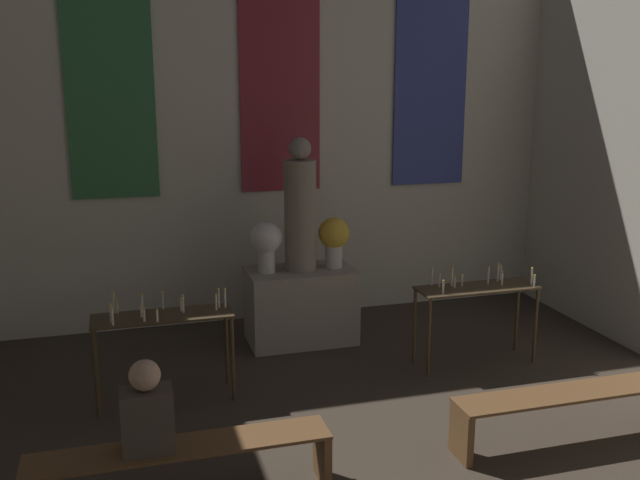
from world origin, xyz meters
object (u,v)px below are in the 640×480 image
object	(u,v)px
pew_back_left	(182,460)
flower_vase_left	(266,242)
statue	(300,210)
person_seated	(147,411)
altar	(301,305)
pew_back_right	(575,403)
candle_rack_right	(476,297)
flower_vase_right	(334,237)
candle_rack_left	(163,327)

from	to	relation	value
pew_back_left	flower_vase_left	bearing A→B (deg)	66.81
statue	flower_vase_left	distance (m)	0.52
person_seated	altar	bearing A→B (deg)	57.29
flower_vase_left	pew_back_right	xyz separation A→B (m)	(2.03, -2.89, -0.88)
statue	pew_back_right	size ratio (longest dim) A/B	0.70
flower_vase_left	candle_rack_right	bearing A→B (deg)	-29.20
statue	candle_rack_right	bearing A→B (deg)	-34.80
pew_back_right	candle_rack_right	bearing A→B (deg)	90.22
flower_vase_right	pew_back_right	distance (m)	3.26
flower_vase_right	flower_vase_left	bearing A→B (deg)	180.00
flower_vase_left	candle_rack_left	world-z (taller)	flower_vase_left
altar	statue	world-z (taller)	statue
statue	candle_rack_right	xyz separation A→B (m)	(1.63, -1.13, -0.82)
flower_vase_right	person_seated	size ratio (longest dim) A/B	0.86
altar	pew_back_right	xyz separation A→B (m)	(1.63, -2.89, -0.09)
statue	pew_back_right	world-z (taller)	statue
candle_rack_right	pew_back_right	distance (m)	1.80
candle_rack_right	flower_vase_right	bearing A→B (deg)	137.43
altar	pew_back_right	size ratio (longest dim) A/B	0.56
statue	person_seated	xyz separation A→B (m)	(-1.86, -2.89, -0.80)
altar	candle_rack_left	size ratio (longest dim) A/B	0.94
altar	statue	size ratio (longest dim) A/B	0.81
flower_vase_left	candle_rack_right	size ratio (longest dim) A/B	0.45
altar	candle_rack_right	size ratio (longest dim) A/B	0.94
statue	flower_vase_right	size ratio (longest dim) A/B	2.58
flower_vase_right	pew_back_right	size ratio (longest dim) A/B	0.27
altar	person_seated	distance (m)	3.45
altar	flower_vase_left	size ratio (longest dim) A/B	2.09
flower_vase_left	flower_vase_right	distance (m)	0.79
flower_vase_left	pew_back_left	size ratio (longest dim) A/B	0.27
altar	person_seated	bearing A→B (deg)	-122.71
flower_vase_right	pew_back_left	bearing A→B (deg)	-125.09
altar	pew_back_left	xyz separation A→B (m)	(-1.63, -2.89, -0.09)
pew_back_right	flower_vase_right	bearing A→B (deg)	113.19
altar	candle_rack_right	distance (m)	2.00
pew_back_left	candle_rack_left	bearing A→B (deg)	89.78
statue	flower_vase_right	bearing A→B (deg)	0.00
candle_rack_left	candle_rack_right	distance (m)	3.25
altar	flower_vase_left	xyz separation A→B (m)	(-0.40, 0.00, 0.78)
flower_vase_left	candle_rack_left	xyz separation A→B (m)	(-1.23, -1.13, -0.48)
altar	person_seated	world-z (taller)	person_seated
statue	pew_back_right	bearing A→B (deg)	-60.51
person_seated	candle_rack_right	bearing A→B (deg)	26.79
flower_vase_left	flower_vase_right	world-z (taller)	same
flower_vase_left	altar	bearing A→B (deg)	0.00
statue	candle_rack_right	distance (m)	2.14
flower_vase_right	pew_back_left	xyz separation A→B (m)	(-2.03, -2.89, -0.88)
flower_vase_left	flower_vase_right	xyz separation A→B (m)	(0.79, 0.00, 0.00)
candle_rack_right	person_seated	bearing A→B (deg)	-153.21
pew_back_left	pew_back_right	bearing A→B (deg)	0.00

